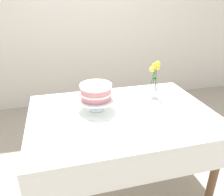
% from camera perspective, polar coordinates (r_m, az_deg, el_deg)
% --- Properties ---
extents(ground_plane, '(12.00, 12.00, 0.00)m').
position_cam_1_polar(ground_plane, '(2.16, 2.20, -21.32)').
color(ground_plane, '#9E9384').
extents(back_wall, '(7.00, 0.08, 2.80)m').
position_cam_1_polar(back_wall, '(3.37, -7.34, 21.77)').
color(back_wall, silver).
rests_on(back_wall, ground).
extents(dining_table, '(1.40, 1.00, 0.74)m').
position_cam_1_polar(dining_table, '(1.74, 2.74, -6.67)').
color(dining_table, white).
rests_on(dining_table, ground).
extents(linen_napkin, '(0.37, 0.37, 0.00)m').
position_cam_1_polar(linen_napkin, '(1.75, -3.99, -3.12)').
color(linen_napkin, white).
rests_on(linen_napkin, dining_table).
extents(cake_stand, '(0.29, 0.29, 0.10)m').
position_cam_1_polar(cake_stand, '(1.71, -4.07, -0.70)').
color(cake_stand, silver).
rests_on(cake_stand, linen_napkin).
extents(layer_cake, '(0.24, 0.24, 0.12)m').
position_cam_1_polar(layer_cake, '(1.68, -4.15, 1.68)').
color(layer_cake, '#CC7A84').
rests_on(layer_cake, cake_stand).
extents(flower_vase, '(0.10, 0.10, 0.33)m').
position_cam_1_polar(flower_vase, '(1.94, 10.78, 4.13)').
color(flower_vase, silver).
rests_on(flower_vase, dining_table).
extents(loose_petal_0, '(0.03, 0.04, 0.01)m').
position_cam_1_polar(loose_petal_0, '(1.66, 9.60, -4.88)').
color(loose_petal_0, '#E56B51').
rests_on(loose_petal_0, dining_table).
extents(loose_petal_1, '(0.03, 0.04, 0.01)m').
position_cam_1_polar(loose_petal_1, '(1.61, 13.99, -6.31)').
color(loose_petal_1, pink).
rests_on(loose_petal_1, dining_table).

